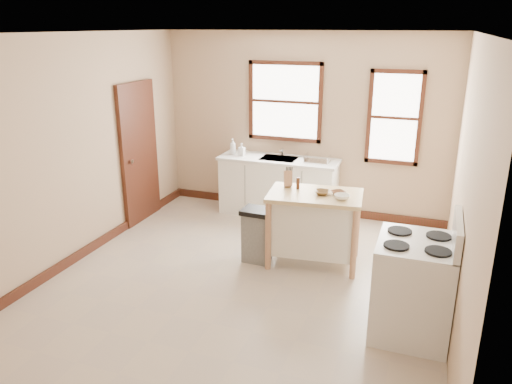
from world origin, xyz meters
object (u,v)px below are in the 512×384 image
(bowl_a, at_px, (322,193))
(soap_bottle_b, at_px, (242,149))
(soap_bottle_a, at_px, (233,147))
(knife_block, at_px, (288,179))
(dish_rack, at_px, (317,159))
(kitchen_island, at_px, (314,229))
(bowl_b, at_px, (338,193))
(pepper_grinder, at_px, (298,183))
(trash_bin, at_px, (257,235))
(gas_stove, at_px, (414,275))
(bowl_c, at_px, (342,197))

(bowl_a, bearing_deg, soap_bottle_b, 138.22)
(soap_bottle_a, relative_size, knife_block, 1.26)
(dish_rack, relative_size, kitchen_island, 0.33)
(dish_rack, bearing_deg, bowl_b, -46.00)
(dish_rack, xyz_separation_m, pepper_grinder, (0.07, -1.36, 0.03))
(soap_bottle_b, relative_size, bowl_a, 1.02)
(bowl_a, distance_m, trash_bin, 1.00)
(knife_block, distance_m, gas_stove, 2.13)
(dish_rack, height_order, gas_stove, gas_stove)
(bowl_c, xyz_separation_m, gas_stove, (0.91, -1.05, -0.34))
(trash_bin, bearing_deg, bowl_b, 16.96)
(kitchen_island, xyz_separation_m, bowl_c, (0.34, -0.10, 0.49))
(pepper_grinder, distance_m, trash_bin, 0.84)
(knife_block, distance_m, bowl_c, 0.78)
(pepper_grinder, bearing_deg, bowl_a, -17.21)
(soap_bottle_b, xyz_separation_m, bowl_a, (1.62, -1.44, -0.07))
(soap_bottle_a, height_order, bowl_a, soap_bottle_a)
(knife_block, bearing_deg, bowl_a, -40.38)
(gas_stove, bearing_deg, soap_bottle_b, 137.00)
(bowl_b, xyz_separation_m, gas_stove, (0.98, -1.21, -0.33))
(pepper_grinder, xyz_separation_m, gas_stove, (1.50, -1.25, -0.38))
(soap_bottle_a, height_order, dish_rack, soap_bottle_a)
(bowl_a, bearing_deg, pepper_grinder, 162.79)
(soap_bottle_a, relative_size, bowl_b, 1.49)
(soap_bottle_a, relative_size, bowl_a, 1.33)
(trash_bin, bearing_deg, kitchen_island, 17.76)
(bowl_b, distance_m, trash_bin, 1.16)
(dish_rack, relative_size, bowl_a, 1.98)
(soap_bottle_b, height_order, pepper_grinder, soap_bottle_b)
(dish_rack, xyz_separation_m, kitchen_island, (0.32, -1.46, -0.50))
(knife_block, bearing_deg, gas_stove, -61.50)
(soap_bottle_a, bearing_deg, bowl_b, -40.34)
(dish_rack, distance_m, bowl_b, 1.52)
(dish_rack, bearing_deg, bowl_a, -53.33)
(knife_block, xyz_separation_m, bowl_a, (0.48, -0.15, -0.08))
(dish_rack, distance_m, kitchen_island, 1.58)
(soap_bottle_a, distance_m, gas_stove, 3.96)
(kitchen_island, relative_size, gas_stove, 0.91)
(knife_block, bearing_deg, bowl_c, -41.50)
(soap_bottle_b, bearing_deg, knife_block, -43.34)
(soap_bottle_a, xyz_separation_m, kitchen_island, (1.69, -1.46, -0.58))
(kitchen_island, relative_size, bowl_b, 6.67)
(dish_rack, xyz_separation_m, bowl_a, (0.41, -1.46, -0.02))
(dish_rack, xyz_separation_m, bowl_c, (0.66, -1.56, -0.01))
(soap_bottle_b, height_order, gas_stove, gas_stove)
(soap_bottle_b, xyz_separation_m, trash_bin, (0.84, -1.63, -0.67))
(soap_bottle_a, distance_m, knife_block, 1.85)
(bowl_a, relative_size, trash_bin, 0.27)
(dish_rack, xyz_separation_m, knife_block, (-0.07, -1.32, 0.06))
(bowl_a, bearing_deg, bowl_b, 19.01)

